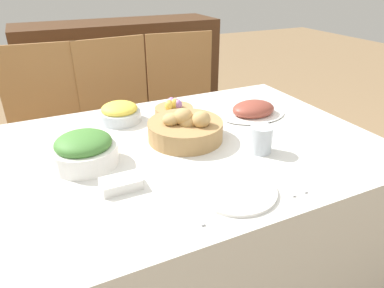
% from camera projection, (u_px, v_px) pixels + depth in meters
% --- Properties ---
extents(ground_plane, '(12.00, 12.00, 0.00)m').
position_uv_depth(ground_plane, '(181.00, 283.00, 1.60)').
color(ground_plane, '#937551').
extents(dining_table, '(1.50, 1.01, 0.72)m').
position_uv_depth(dining_table, '(180.00, 222.00, 1.44)').
color(dining_table, silver).
rests_on(dining_table, ground).
extents(chair_far_left, '(0.45, 0.45, 0.97)m').
position_uv_depth(chair_far_left, '(50.00, 133.00, 1.87)').
color(chair_far_left, olive).
rests_on(chair_far_left, ground).
extents(chair_far_right, '(0.46, 0.46, 0.97)m').
position_uv_depth(chair_far_right, '(186.00, 110.00, 2.18)').
color(chair_far_right, olive).
rests_on(chair_far_right, ground).
extents(chair_far_center, '(0.46, 0.46, 0.97)m').
position_uv_depth(chair_far_center, '(123.00, 121.00, 2.03)').
color(chair_far_center, olive).
rests_on(chair_far_center, ground).
extents(sideboard, '(1.47, 0.44, 0.97)m').
position_uv_depth(sideboard, '(124.00, 86.00, 2.71)').
color(sideboard, '#4C2D19').
rests_on(sideboard, ground).
extents(bread_basket, '(0.29, 0.29, 0.13)m').
position_uv_depth(bread_basket, '(186.00, 128.00, 1.30)').
color(bread_basket, '#AD8451').
rests_on(bread_basket, dining_table).
extents(egg_basket, '(0.17, 0.17, 0.08)m').
position_uv_depth(egg_basket, '(174.00, 109.00, 1.54)').
color(egg_basket, '#AD8451').
rests_on(egg_basket, dining_table).
extents(ham_platter, '(0.30, 0.21, 0.07)m').
position_uv_depth(ham_platter, '(253.00, 110.00, 1.53)').
color(ham_platter, white).
rests_on(ham_platter, dining_table).
extents(green_salad_bowl, '(0.22, 0.22, 0.11)m').
position_uv_depth(green_salad_bowl, '(84.00, 150.00, 1.13)').
color(green_salad_bowl, white).
rests_on(green_salad_bowl, dining_table).
extents(pineapple_bowl, '(0.18, 0.18, 0.08)m').
position_uv_depth(pineapple_bowl, '(120.00, 113.00, 1.47)').
color(pineapple_bowl, silver).
rests_on(pineapple_bowl, dining_table).
extents(dinner_plate, '(0.24, 0.24, 0.01)m').
position_uv_depth(dinner_plate, '(235.00, 190.00, 1.01)').
color(dinner_plate, white).
rests_on(dinner_plate, dining_table).
extents(fork, '(0.02, 0.19, 0.00)m').
position_uv_depth(fork, '(190.00, 204.00, 0.95)').
color(fork, '#B7B7BC').
rests_on(fork, dining_table).
extents(knife, '(0.02, 0.19, 0.00)m').
position_uv_depth(knife, '(276.00, 179.00, 1.07)').
color(knife, '#B7B7BC').
rests_on(knife, dining_table).
extents(spoon, '(0.02, 0.19, 0.00)m').
position_uv_depth(spoon, '(283.00, 177.00, 1.08)').
color(spoon, '#B7B7BC').
rests_on(spoon, dining_table).
extents(drinking_cup, '(0.08, 0.08, 0.10)m').
position_uv_depth(drinking_cup, '(261.00, 139.00, 1.21)').
color(drinking_cup, silver).
rests_on(drinking_cup, dining_table).
extents(butter_dish, '(0.12, 0.07, 0.03)m').
position_uv_depth(butter_dish, '(121.00, 184.00, 1.02)').
color(butter_dish, white).
rests_on(butter_dish, dining_table).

